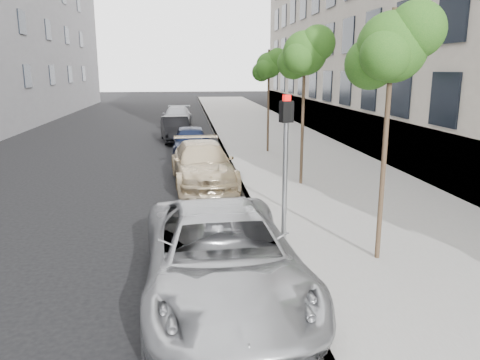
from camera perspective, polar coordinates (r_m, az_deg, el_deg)
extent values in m
plane|color=black|center=(8.17, -1.25, -15.37)|extent=(160.00, 160.00, 0.00)
cube|color=gray|center=(31.76, 2.36, 6.35)|extent=(6.40, 72.00, 0.14)
cube|color=#9E9B93|center=(31.43, -3.31, 6.27)|extent=(0.15, 72.00, 0.14)
cylinder|color=#38281C|center=(9.56, 17.29, 4.67)|extent=(0.10, 0.10, 4.89)
sphere|color=#144E14|center=(9.47, 18.04, 15.14)|extent=(1.32, 1.32, 1.32)
sphere|color=#144E14|center=(9.46, 20.71, 16.77)|extent=(1.05, 1.05, 1.05)
sphere|color=#144E14|center=(9.58, 15.60, 13.47)|extent=(0.99, 0.99, 0.99)
cylinder|color=#38281C|center=(15.68, 7.68, 8.50)|extent=(0.10, 0.10, 4.99)
sphere|color=#144E14|center=(15.63, 7.89, 15.07)|extent=(1.42, 1.42, 1.42)
sphere|color=#144E14|center=(15.54, 9.42, 16.13)|extent=(1.13, 1.13, 1.13)
sphere|color=#144E14|center=(15.80, 6.54, 14.00)|extent=(1.06, 1.06, 1.06)
cylinder|color=#38281C|center=(22.03, 3.47, 9.53)|extent=(0.10, 0.10, 4.67)
sphere|color=#144E14|center=(21.98, 3.53, 13.79)|extent=(1.17, 1.17, 1.17)
sphere|color=#144E14|center=(21.85, 4.57, 14.56)|extent=(0.93, 0.93, 0.93)
sphere|color=#144E14|center=(22.18, 2.62, 13.02)|extent=(0.87, 0.87, 0.87)
cylinder|color=#939699|center=(9.61, 5.46, -1.20)|extent=(0.10, 0.10, 2.76)
cube|color=black|center=(9.35, 5.68, 8.28)|extent=(0.28, 0.24, 0.42)
cube|color=red|center=(9.33, 5.72, 9.93)|extent=(0.16, 0.14, 0.12)
imported|color=#A7A9AC|center=(8.15, -2.23, -9.34)|extent=(2.83, 5.74, 1.57)
imported|color=beige|center=(16.29, -4.58, 1.96)|extent=(2.37, 5.13, 1.45)
imported|color=black|center=(21.73, -6.01, 4.72)|extent=(1.65, 4.10, 1.40)
imported|color=black|center=(26.41, -7.86, 6.15)|extent=(1.88, 4.25, 1.36)
imported|color=#B5B7BD|center=(33.58, -7.68, 7.68)|extent=(2.22, 4.83, 1.37)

